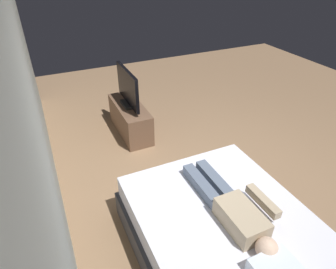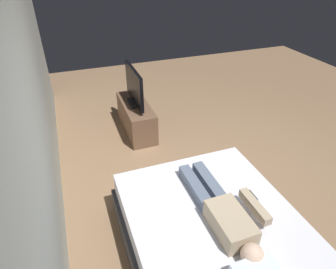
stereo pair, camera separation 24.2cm
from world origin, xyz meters
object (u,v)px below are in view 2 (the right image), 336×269
(person, at_px, (224,212))
(remote, at_px, (252,196))
(bed, at_px, (216,243))
(tv, at_px, (134,87))
(tv_stand, at_px, (136,118))

(person, relative_size, remote, 8.40)
(bed, bearing_deg, tv, 1.65)
(person, height_order, tv, tv)
(person, distance_m, remote, 0.44)
(bed, relative_size, person, 1.61)
(tv_stand, height_order, tv, tv)
(bed, relative_size, remote, 13.54)
(bed, distance_m, remote, 0.58)
(tv_stand, bearing_deg, bed, -178.35)
(remote, height_order, tv_stand, remote)
(tv, bearing_deg, remote, -167.45)
(bed, bearing_deg, person, -65.56)
(remote, distance_m, tv_stand, 2.52)
(person, bearing_deg, tv, 3.07)
(person, bearing_deg, tv_stand, 3.07)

